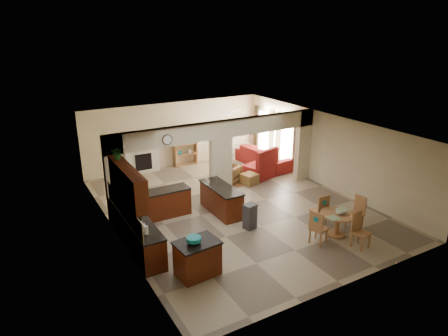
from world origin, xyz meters
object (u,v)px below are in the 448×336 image
dining_table (337,221)px  armchair (229,174)px  sofa (264,157)px  kitchen_island (197,258)px

dining_table → armchair: dining_table is taller
dining_table → armchair: 5.22m
dining_table → sofa: 6.40m
dining_table → armchair: size_ratio=1.35×
kitchen_island → sofa: 8.51m
kitchen_island → dining_table: (4.41, -0.24, 0.01)m
sofa → armchair: bearing=106.9°
kitchen_island → dining_table: 4.42m
kitchen_island → armchair: kitchen_island is taller
kitchen_island → armchair: (3.80, 4.94, -0.11)m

